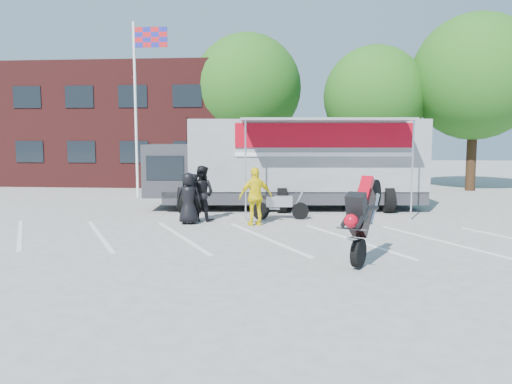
% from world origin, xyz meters
% --- Properties ---
extents(ground, '(100.00, 100.00, 0.00)m').
position_xyz_m(ground, '(0.00, 0.00, 0.00)').
color(ground, '#A5A5A0').
rests_on(ground, ground).
extents(parking_bay_lines, '(18.09, 13.33, 0.01)m').
position_xyz_m(parking_bay_lines, '(0.00, 1.00, 0.01)').
color(parking_bay_lines, white).
rests_on(parking_bay_lines, ground).
extents(office_building, '(18.00, 8.00, 7.00)m').
position_xyz_m(office_building, '(-10.00, 18.00, 3.50)').
color(office_building, '#4A1818').
rests_on(office_building, ground).
extents(flagpole, '(1.61, 0.12, 8.00)m').
position_xyz_m(flagpole, '(-6.24, 10.00, 5.05)').
color(flagpole, white).
rests_on(flagpole, ground).
extents(tree_left, '(6.12, 6.12, 8.64)m').
position_xyz_m(tree_left, '(-2.00, 16.00, 5.57)').
color(tree_left, '#382314').
rests_on(tree_left, ground).
extents(tree_mid, '(5.44, 5.44, 7.68)m').
position_xyz_m(tree_mid, '(5.00, 15.00, 4.94)').
color(tree_mid, '#382314').
rests_on(tree_mid, ground).
extents(tree_right, '(6.46, 6.46, 9.12)m').
position_xyz_m(tree_right, '(10.00, 14.50, 5.88)').
color(tree_right, '#382314').
rests_on(tree_right, ground).
extents(transporter_truck, '(11.32, 6.21, 3.47)m').
position_xyz_m(transporter_truck, '(0.83, 6.91, 0.00)').
color(transporter_truck, '#93949B').
rests_on(transporter_truck, ground).
extents(parked_motorcycle, '(2.03, 0.86, 1.03)m').
position_xyz_m(parked_motorcycle, '(0.45, 4.28, 0.00)').
color(parked_motorcycle, '#ACACB0').
rests_on(parked_motorcycle, ground).
extents(stunt_bike_rider, '(1.53, 1.98, 2.10)m').
position_xyz_m(stunt_bike_rider, '(2.70, -1.39, 0.00)').
color(stunt_bike_rider, black).
rests_on(stunt_bike_rider, ground).
extents(spectator_leather_a, '(0.92, 0.71, 1.68)m').
position_xyz_m(spectator_leather_a, '(-2.47, 3.10, 0.84)').
color(spectator_leather_a, black).
rests_on(spectator_leather_a, ground).
extents(spectator_leather_b, '(0.65, 0.49, 1.60)m').
position_xyz_m(spectator_leather_b, '(-2.40, 3.66, 0.80)').
color(spectator_leather_b, black).
rests_on(spectator_leather_b, ground).
extents(spectator_leather_c, '(1.09, 0.96, 1.86)m').
position_xyz_m(spectator_leather_c, '(-2.18, 3.79, 0.93)').
color(spectator_leather_c, black).
rests_on(spectator_leather_c, ground).
extents(spectator_hivis, '(1.18, 0.87, 1.86)m').
position_xyz_m(spectator_hivis, '(-0.29, 3.03, 0.93)').
color(spectator_hivis, yellow).
rests_on(spectator_hivis, ground).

